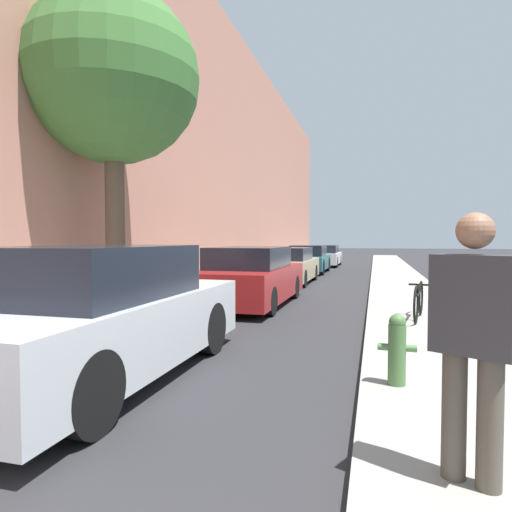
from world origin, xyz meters
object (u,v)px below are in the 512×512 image
(parked_car_teal, at_px, (309,259))
(parked_car_champagne, at_px, (288,266))
(parked_car_red, at_px, (251,277))
(bicycle, at_px, (419,301))
(parked_car_silver, at_px, (103,316))
(pedestrian, at_px, (473,333))
(parked_car_white, at_px, (324,256))
(street_tree_near, at_px, (113,79))
(fire_hydrant, at_px, (397,348))

(parked_car_teal, bearing_deg, parked_car_champagne, -90.28)
(parked_car_red, relative_size, bicycle, 2.78)
(parked_car_silver, height_order, pedestrian, pedestrian)
(bicycle, bearing_deg, parked_car_champagne, 128.93)
(parked_car_white, xyz_separation_m, bicycle, (3.68, -17.18, -0.13))
(street_tree_near, height_order, bicycle, street_tree_near)
(pedestrian, bearing_deg, parked_car_red, 141.49)
(parked_car_silver, height_order, street_tree_near, street_tree_near)
(parked_car_silver, distance_m, parked_car_champagne, 11.16)
(parked_car_white, bearing_deg, parked_car_red, -89.99)
(parked_car_champagne, xyz_separation_m, parked_car_white, (0.13, 10.25, -0.03))
(parked_car_red, bearing_deg, parked_car_white, 90.01)
(street_tree_near, distance_m, bicycle, 7.29)
(parked_car_teal, relative_size, parked_car_white, 0.94)
(parked_car_red, distance_m, parked_car_white, 15.58)
(parked_car_silver, relative_size, street_tree_near, 0.67)
(street_tree_near, relative_size, fire_hydrant, 8.80)
(parked_car_red, distance_m, pedestrian, 8.07)
(parked_car_teal, bearing_deg, pedestrian, -78.48)
(parked_car_red, distance_m, parked_car_teal, 10.29)
(fire_hydrant, height_order, bicycle, fire_hydrant)
(parked_car_silver, bearing_deg, parked_car_champagne, 90.24)
(parked_car_white, relative_size, fire_hydrant, 5.69)
(parked_car_champagne, distance_m, fire_hydrant, 11.32)
(parked_car_teal, xyz_separation_m, bicycle, (3.79, -11.89, -0.16))
(parked_car_teal, height_order, fire_hydrant, parked_car_teal)
(parked_car_champagne, relative_size, parked_car_white, 1.05)
(parked_car_white, distance_m, pedestrian, 23.12)
(street_tree_near, bearing_deg, bicycle, 8.01)
(parked_car_champagne, xyz_separation_m, parked_car_teal, (0.02, 4.96, 0.01))
(street_tree_near, bearing_deg, pedestrian, -40.86)
(parked_car_teal, bearing_deg, street_tree_near, -99.10)
(parked_car_white, bearing_deg, parked_car_teal, -91.16)
(parked_car_silver, distance_m, pedestrian, 3.85)
(pedestrian, bearing_deg, parked_car_champagne, 131.96)
(parked_car_teal, distance_m, bicycle, 12.48)
(bicycle, bearing_deg, parked_car_white, 112.18)
(street_tree_near, height_order, pedestrian, street_tree_near)
(parked_car_champagne, height_order, bicycle, parked_car_champagne)
(parked_car_white, bearing_deg, street_tree_near, -96.79)
(bicycle, bearing_deg, parked_car_silver, -121.61)
(parked_car_white, distance_m, fire_hydrant, 21.32)
(parked_car_champagne, distance_m, parked_car_white, 10.25)
(parked_car_champagne, bearing_deg, fire_hydrant, -73.29)
(pedestrian, bearing_deg, fire_hydrant, 127.20)
(pedestrian, bearing_deg, parked_car_white, 124.64)
(parked_car_teal, xyz_separation_m, fire_hydrant, (3.23, -15.80, -0.13))
(street_tree_near, bearing_deg, parked_car_red, 48.43)
(parked_car_teal, relative_size, street_tree_near, 0.61)
(street_tree_near, distance_m, pedestrian, 8.31)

